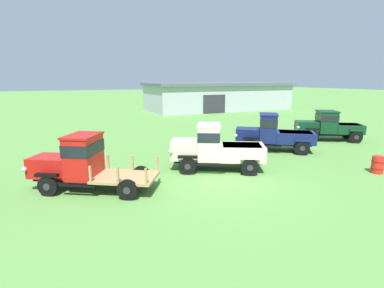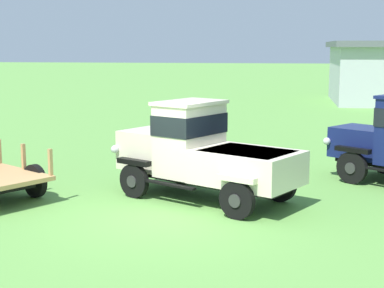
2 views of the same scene
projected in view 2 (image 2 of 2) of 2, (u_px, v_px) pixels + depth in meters
ground_plane at (165, 217)px, 12.16m from camera, size 240.00×240.00×0.00m
vintage_truck_midrow_center at (201, 152)px, 13.52m from camera, size 4.72×3.54×2.26m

